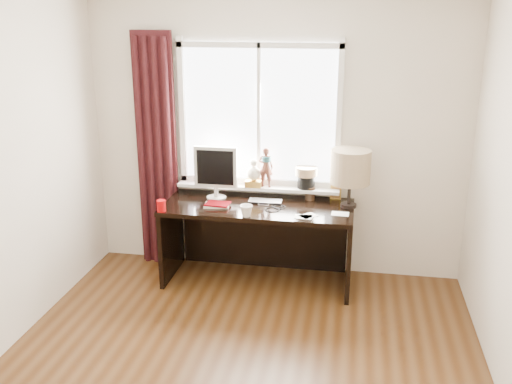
% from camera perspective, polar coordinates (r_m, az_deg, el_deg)
% --- Properties ---
extents(wall_back, '(3.50, 0.00, 2.60)m').
position_cam_1_polar(wall_back, '(5.29, 1.97, 5.53)').
color(wall_back, beige).
rests_on(wall_back, ground).
extents(laptop, '(0.31, 0.20, 0.02)m').
position_cam_1_polar(laptop, '(5.18, 0.97, -0.94)').
color(laptop, silver).
rests_on(laptop, desk).
extents(mug, '(0.14, 0.14, 0.11)m').
position_cam_1_polar(mug, '(4.82, -0.98, -1.87)').
color(mug, white).
rests_on(mug, desk).
extents(red_cup, '(0.08, 0.08, 0.10)m').
position_cam_1_polar(red_cup, '(5.01, -9.45, -1.37)').
color(red_cup, '#980204').
rests_on(red_cup, desk).
extents(window, '(1.52, 0.20, 1.40)m').
position_cam_1_polar(window, '(5.26, 0.36, 5.55)').
color(window, white).
rests_on(window, ground).
extents(curtain, '(0.38, 0.09, 2.25)m').
position_cam_1_polar(curtain, '(5.52, -9.93, 3.82)').
color(curtain, black).
rests_on(curtain, floor).
extents(desk, '(1.70, 0.70, 0.75)m').
position_cam_1_polar(desk, '(5.28, 0.38, -3.50)').
color(desk, black).
rests_on(desk, floor).
extents(monitor, '(0.40, 0.18, 0.49)m').
position_cam_1_polar(monitor, '(5.23, -4.06, 2.27)').
color(monitor, beige).
rests_on(monitor, desk).
extents(notebook_stack, '(0.24, 0.18, 0.03)m').
position_cam_1_polar(notebook_stack, '(5.09, -3.90, -1.26)').
color(notebook_stack, beige).
rests_on(notebook_stack, desk).
extents(brush_holder, '(0.09, 0.09, 0.25)m').
position_cam_1_polar(brush_holder, '(5.27, 5.44, -0.12)').
color(brush_holder, black).
rests_on(brush_holder, desk).
extents(icon_frame, '(0.10, 0.02, 0.13)m').
position_cam_1_polar(icon_frame, '(5.30, 7.97, -0.04)').
color(icon_frame, gold).
rests_on(icon_frame, desk).
extents(table_lamp, '(0.35, 0.35, 0.52)m').
position_cam_1_polar(table_lamp, '(5.03, 9.43, 2.43)').
color(table_lamp, black).
rests_on(table_lamp, desk).
extents(loose_papers, '(0.46, 0.24, 0.00)m').
position_cam_1_polar(loose_papers, '(4.89, 6.15, -2.34)').
color(loose_papers, white).
rests_on(loose_papers, desk).
extents(desk_cables, '(0.20, 0.24, 0.01)m').
position_cam_1_polar(desk_cables, '(5.04, 1.99, -1.59)').
color(desk_cables, black).
rests_on(desk_cables, desk).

